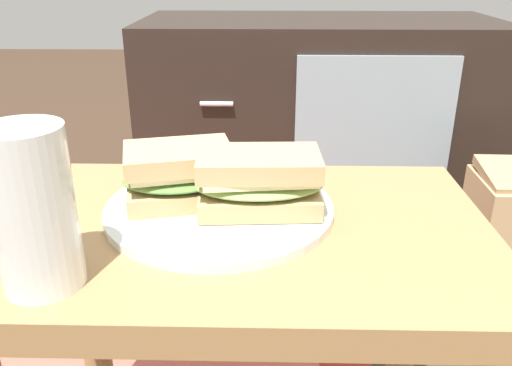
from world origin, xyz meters
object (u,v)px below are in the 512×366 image
object	(u,v)px
plate	(219,208)
beer_glass	(33,211)
sandwich_front	(179,175)
sandwich_back	(259,182)
tv_cabinet	(316,123)

from	to	relation	value
plate	beer_glass	world-z (taller)	beer_glass
sandwich_front	sandwich_back	world-z (taller)	same
sandwich_back	sandwich_front	bearing A→B (deg)	167.49
sandwich_back	plate	bearing A→B (deg)	167.49
tv_cabinet	beer_glass	distance (m)	1.15
plate	sandwich_back	world-z (taller)	sandwich_back
sandwich_front	beer_glass	distance (m)	0.19
tv_cabinet	beer_glass	xyz separation A→B (m)	(-0.34, -1.07, 0.24)
tv_cabinet	sandwich_front	size ratio (longest dim) A/B	6.48
plate	sandwich_front	distance (m)	0.06
beer_glass	plate	bearing A→B (deg)	45.38
sandwich_front	sandwich_back	bearing A→B (deg)	-12.51
plate	sandwich_back	xyz separation A→B (m)	(0.05, -0.01, 0.04)
sandwich_back	beer_glass	distance (m)	0.24
plate	sandwich_back	distance (m)	0.06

